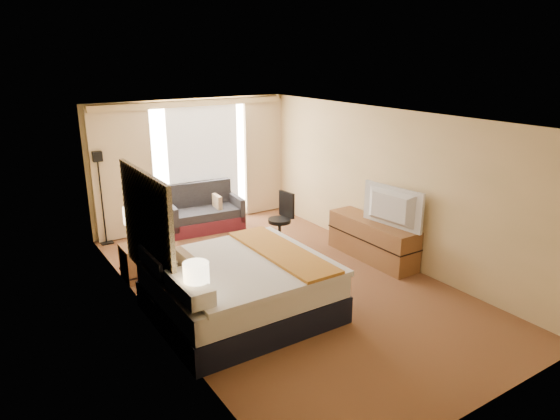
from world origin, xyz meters
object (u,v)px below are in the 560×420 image
bed (240,288)px  desk_chair (282,222)px  nightstand_right (138,262)px  nightstand_left (204,332)px  lamp_left (196,274)px  television (388,208)px  lamp_right (133,216)px  floor_lamp (100,179)px  media_dresser (372,240)px  loveseat (204,214)px

bed → desk_chair: size_ratio=2.26×
nightstand_right → desk_chair: size_ratio=0.55×
nightstand_left → lamp_left: 0.77m
television → lamp_right: bearing=56.9°
lamp_left → lamp_right: (0.05, 2.49, 0.01)m
nightstand_right → lamp_left: bearing=-91.2°
floor_lamp → lamp_left: 4.35m
desk_chair → television: (0.90, -1.82, 0.59)m
nightstand_left → nightstand_right: size_ratio=1.00×
media_dresser → television: 0.79m
nightstand_left → media_dresser: (3.70, 1.05, 0.07)m
media_dresser → nightstand_left: bearing=-164.2°
lamp_right → television: television is taller
media_dresser → bed: bearing=-170.6°
loveseat → lamp_right: lamp_right is taller
nightstand_right → lamp_right: size_ratio=0.86×
floor_lamp → television: floor_lamp is taller
media_dresser → bed: 2.93m
bed → television: size_ratio=1.92×
bed → floor_lamp: bearing=102.5°
media_dresser → loveseat: loveseat is taller
desk_chair → floor_lamp: bearing=138.7°
media_dresser → bed: bed is taller
bed → loveseat: bearing=72.9°
bed → television: 2.91m
lamp_right → loveseat: bearing=40.2°
bed → lamp_left: lamp_left is taller
nightstand_right → media_dresser: bearing=-21.4°
floor_lamp → nightstand_right: bearing=-89.1°
nightstand_right → bed: bed is taller
floor_lamp → lamp_right: bearing=-89.2°
nightstand_left → nightstand_right: same height
bed → lamp_left: (-0.86, -0.57, 0.64)m
television → nightstand_right: bearing=56.8°
media_dresser → lamp_right: size_ratio=2.80×
nightstand_left → desk_chair: bearing=42.2°
nightstand_left → floor_lamp: bearing=90.4°
television → desk_chair: bearing=19.7°
loveseat → lamp_left: 4.59m
bed → floor_lamp: size_ratio=1.28×
lamp_left → television: bearing=10.3°
television → floor_lamp: bearing=38.4°
television → loveseat: bearing=20.6°
nightstand_right → lamp_left: size_ratio=0.87×
bed → desk_chair: bearing=44.7°
floor_lamp → loveseat: bearing=-7.6°
loveseat → nightstand_left: bearing=-109.2°
lamp_left → media_dresser: bearing=15.6°
loveseat → lamp_right: bearing=-134.2°
floor_lamp → television: size_ratio=1.50×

